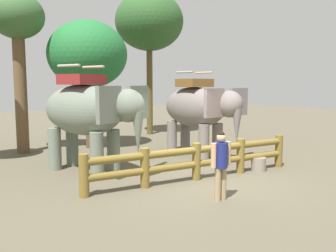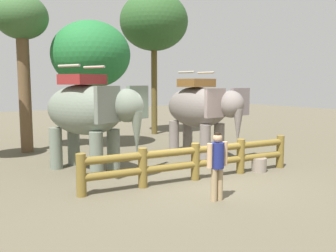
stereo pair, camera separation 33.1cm
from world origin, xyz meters
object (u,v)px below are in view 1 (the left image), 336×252
at_px(log_fence, 196,159).
at_px(tourist_woman_in_black, 221,161).
at_px(tree_far_left, 149,22).
at_px(feed_bucket, 258,164).
at_px(elephant_near_left, 89,113).
at_px(tree_back_center, 88,55).
at_px(elephant_center, 199,109).
at_px(tree_far_right, 18,26).

bearing_deg(log_fence, tourist_woman_in_black, -112.38).
relative_size(tree_far_left, feed_bucket, 16.30).
bearing_deg(feed_bucket, log_fence, 171.94).
height_order(elephant_near_left, tree_back_center, tree_back_center).
relative_size(tourist_woman_in_black, tree_back_center, 0.31).
relative_size(elephant_center, tree_back_center, 0.70).
bearing_deg(feed_bucket, tree_back_center, 110.84).
distance_m(log_fence, elephant_near_left, 3.56).
distance_m(elephant_center, feed_bucket, 3.21).
height_order(elephant_center, tree_far_left, tree_far_left).
bearing_deg(elephant_center, tourist_woman_in_black, -124.33).
xyz_separation_m(log_fence, tree_back_center, (-0.38, 6.60, 3.28)).
bearing_deg(tree_far_left, tourist_woman_in_black, -114.20).
bearing_deg(feed_bucket, tourist_woman_in_black, -154.60).
distance_m(log_fence, tree_far_left, 10.89).
height_order(elephant_center, feed_bucket, elephant_center).
relative_size(tree_far_left, tree_far_right, 1.22).
xyz_separation_m(tree_back_center, tree_far_right, (-2.59, 0.45, 1.00)).
relative_size(elephant_center, feed_bucket, 8.09).
bearing_deg(tourist_woman_in_black, elephant_center, 55.67).
distance_m(tree_back_center, feed_bucket, 8.26).
height_order(tourist_woman_in_black, tree_back_center, tree_back_center).
bearing_deg(elephant_near_left, feed_bucket, -33.90).
distance_m(log_fence, feed_bucket, 2.31).
height_order(tree_back_center, feed_bucket, tree_back_center).
xyz_separation_m(tree_far_right, feed_bucket, (5.23, -7.36, -4.67)).
xyz_separation_m(elephant_near_left, tree_far_left, (6.05, 6.06, 4.05)).
xyz_separation_m(elephant_center, tree_back_center, (-2.55, 4.11, 2.11)).
height_order(elephant_center, tree_far_right, tree_far_right).
distance_m(tourist_woman_in_black, tree_far_left, 12.42).
relative_size(elephant_center, tree_far_left, 0.50).
distance_m(elephant_near_left, tree_back_center, 4.81).
bearing_deg(tree_back_center, feed_bucket, -69.16).
relative_size(elephant_near_left, tourist_woman_in_black, 2.40).
bearing_deg(tree_far_right, tree_far_left, 13.10).
bearing_deg(log_fence, elephant_center, 48.94).
bearing_deg(elephant_near_left, tree_back_center, 66.81).
relative_size(tourist_woman_in_black, feed_bucket, 3.54).
bearing_deg(tree_far_left, elephant_near_left, -134.97).
height_order(log_fence, tree_far_right, tree_far_right).
bearing_deg(tree_far_right, tree_back_center, -9.78).
xyz_separation_m(tree_far_left, tree_far_right, (-6.93, -1.61, -1.01)).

